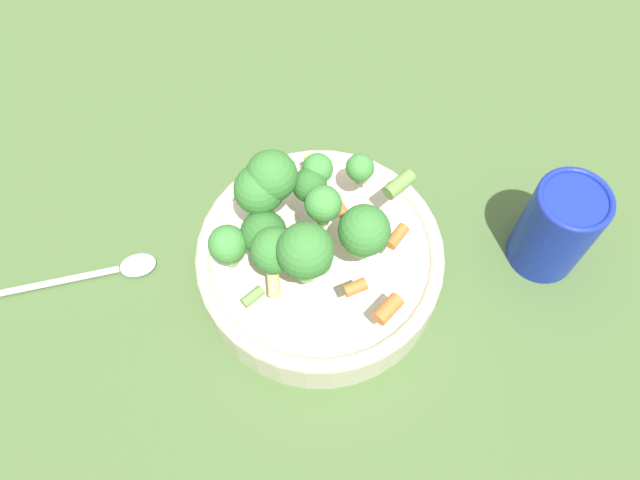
# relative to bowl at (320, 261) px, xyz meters

# --- Properties ---
(ground_plane) EXTENTS (3.00, 3.00, 0.00)m
(ground_plane) POSITION_rel_bowl_xyz_m (0.00, 0.00, -0.03)
(ground_plane) COLOR #4C6B38
(bowl) EXTENTS (0.23, 0.23, 0.05)m
(bowl) POSITION_rel_bowl_xyz_m (0.00, 0.00, 0.00)
(bowl) COLOR beige
(bowl) RESTS_ON ground_plane
(pasta_salad) EXTENTS (0.17, 0.17, 0.09)m
(pasta_salad) POSITION_rel_bowl_xyz_m (0.02, 0.01, 0.08)
(pasta_salad) COLOR #8CB766
(pasta_salad) RESTS_ON bowl
(cup) EXTENTS (0.07, 0.07, 0.10)m
(cup) POSITION_rel_bowl_xyz_m (-0.20, -0.09, 0.02)
(cup) COLOR #192DAD
(cup) RESTS_ON ground_plane
(spoon) EXTENTS (0.16, 0.10, 0.01)m
(spoon) POSITION_rel_bowl_xyz_m (0.20, 0.06, -0.02)
(spoon) COLOR silver
(spoon) RESTS_ON ground_plane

